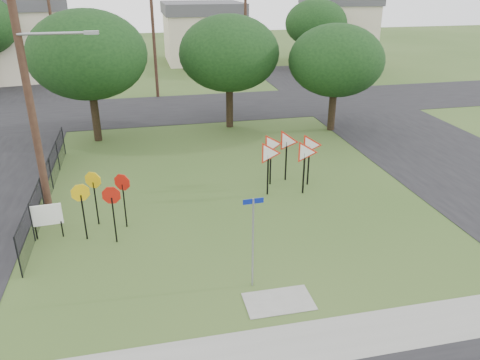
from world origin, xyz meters
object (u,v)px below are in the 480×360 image
yield_sign_cluster (288,150)px  info_board (47,216)px  stop_sign_cluster (102,193)px  street_name_sign (253,237)px

yield_sign_cluster → info_board: 10.13m
stop_sign_cluster → yield_sign_cluster: 8.16m
stop_sign_cluster → info_board: size_ratio=1.63×
street_name_sign → yield_sign_cluster: 7.54m
street_name_sign → yield_sign_cluster: size_ratio=0.95×
yield_sign_cluster → stop_sign_cluster: bearing=-162.3°
info_board → street_name_sign: bearing=-33.8°
yield_sign_cluster → info_board: size_ratio=2.33×
yield_sign_cluster → info_board: bearing=-166.1°
stop_sign_cluster → info_board: 2.16m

